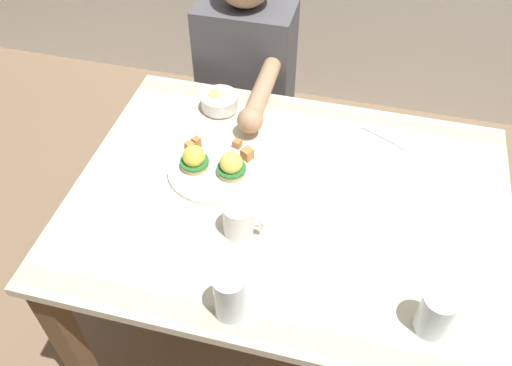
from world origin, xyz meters
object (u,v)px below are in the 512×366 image
at_px(dining_table, 287,223).
at_px(eggs_benedict_plate, 214,165).
at_px(water_glass_far, 230,298).
at_px(fork, 387,139).
at_px(diner_person, 245,84).
at_px(water_glass_near, 435,315).
at_px(coffee_mug, 239,218).
at_px(fruit_bowl, 220,102).

relative_size(dining_table, eggs_benedict_plate, 4.44).
distance_m(eggs_benedict_plate, water_glass_far, 0.46).
bearing_deg(water_glass_far, fork, 66.35).
bearing_deg(eggs_benedict_plate, dining_table, -12.88).
bearing_deg(eggs_benedict_plate, fork, 29.04).
height_order(dining_table, water_glass_far, water_glass_far).
bearing_deg(eggs_benedict_plate, diner_person, 95.83).
xyz_separation_m(water_glass_near, water_glass_far, (-0.45, -0.07, 0.00)).
distance_m(dining_table, coffee_mug, 0.23).
bearing_deg(eggs_benedict_plate, water_glass_far, -67.96).
xyz_separation_m(eggs_benedict_plate, coffee_mug, (0.13, -0.19, 0.03)).
bearing_deg(fruit_bowl, coffee_mug, -67.37).
bearing_deg(diner_person, water_glass_far, -76.82).
bearing_deg(fruit_bowl, eggs_benedict_plate, -76.25).
bearing_deg(fruit_bowl, water_glass_near, -42.61).
distance_m(dining_table, water_glass_near, 0.52).
height_order(dining_table, diner_person, diner_person).
relative_size(water_glass_near, water_glass_far, 0.89).
xyz_separation_m(coffee_mug, water_glass_far, (0.04, -0.23, 0.01)).
relative_size(dining_table, water_glass_near, 10.05).
bearing_deg(coffee_mug, fork, 52.92).
distance_m(dining_table, water_glass_far, 0.41).
bearing_deg(eggs_benedict_plate, water_glass_near, -29.71).
bearing_deg(water_glass_near, water_glass_far, -170.82).
distance_m(fruit_bowl, diner_person, 0.30).
height_order(fruit_bowl, fork, fruit_bowl).
xyz_separation_m(fruit_bowl, fork, (0.54, -0.02, -0.03)).
bearing_deg(dining_table, diner_person, 115.39).
bearing_deg(dining_table, fork, 52.25).
distance_m(coffee_mug, water_glass_near, 0.51).
height_order(water_glass_far, diner_person, diner_person).
distance_m(coffee_mug, fork, 0.57).
bearing_deg(coffee_mug, eggs_benedict_plate, 123.62).
height_order(coffee_mug, fork, coffee_mug).
distance_m(eggs_benedict_plate, fork, 0.54).
xyz_separation_m(eggs_benedict_plate, fruit_bowl, (-0.07, 0.28, 0.01)).
bearing_deg(dining_table, eggs_benedict_plate, 167.12).
height_order(fork, water_glass_near, water_glass_near).
distance_m(fruit_bowl, water_glass_near, 0.93).
height_order(fruit_bowl, coffee_mug, coffee_mug).
bearing_deg(diner_person, water_glass_near, -53.20).
height_order(dining_table, eggs_benedict_plate, eggs_benedict_plate).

